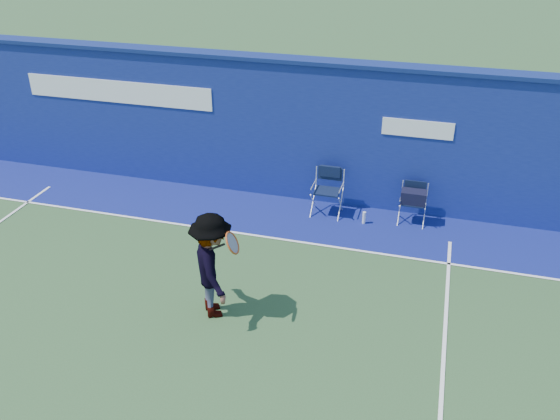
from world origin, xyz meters
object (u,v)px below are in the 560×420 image
(directors_chair_left, at_px, (327,200))
(directors_chair_right, at_px, (412,207))
(tennis_player, at_px, (212,266))
(water_bottle, at_px, (364,218))

(directors_chair_left, height_order, directors_chair_right, directors_chair_left)
(directors_chair_right, distance_m, tennis_player, 4.82)
(directors_chair_left, relative_size, directors_chair_right, 1.17)
(tennis_player, bearing_deg, directors_chair_right, 53.86)
(directors_chair_left, xyz_separation_m, tennis_player, (-1.06, -3.78, 0.57))
(directors_chair_right, bearing_deg, tennis_player, -126.14)
(directors_chair_left, distance_m, tennis_player, 3.96)
(directors_chair_right, xyz_separation_m, tennis_player, (-2.82, -3.86, 0.54))
(directors_chair_left, bearing_deg, water_bottle, -14.95)
(directors_chair_right, height_order, tennis_player, tennis_player)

